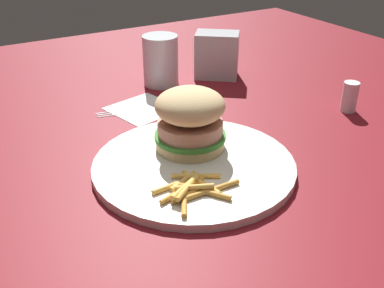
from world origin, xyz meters
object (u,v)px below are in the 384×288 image
fork (142,107)px  sandwich (190,119)px  napkin_dispenser (217,55)px  napkin (143,108)px  salt_shaker (350,97)px  plate (192,166)px  fries_pile (192,188)px  drink_glass (161,63)px

fork → sandwich: bearing=-92.6°
sandwich → napkin_dispenser: sandwich is taller
napkin → salt_shaker: salt_shaker is taller
fork → napkin_dispenser: bearing=19.9°
plate → fries_pile: size_ratio=2.62×
plate → fries_pile: 0.07m
napkin_dispenser → salt_shaker: (0.11, -0.27, -0.02)m
fries_pile → salt_shaker: 0.40m
napkin → drink_glass: bearing=48.1°
sandwich → napkin: (0.01, 0.19, -0.06)m
sandwich → fries_pile: size_ratio=0.96×
napkin → fork: size_ratio=0.63×
plate → salt_shaker: (0.35, 0.03, 0.02)m
plate → napkin_dispenser: bearing=51.8°
napkin → drink_glass: (0.09, 0.10, 0.05)m
salt_shaker → plate: bearing=-174.4°
plate → napkin: (0.03, 0.23, -0.01)m
fork → napkin_dispenser: napkin_dispenser is taller
drink_glass → sandwich: bearing=-108.8°
sandwich → salt_shaker: sandwich is taller
plate → sandwich: bearing=63.0°
sandwich → napkin_dispenser: (0.22, 0.27, -0.01)m
fries_pile → napkin: bearing=76.8°
napkin → drink_glass: drink_glass is taller
sandwich → fries_pile: (-0.06, -0.10, -0.04)m
plate → drink_glass: size_ratio=2.85×
plate → fork: bearing=82.6°
napkin → salt_shaker: (0.32, -0.20, 0.03)m
drink_glass → napkin_dispenser: drink_glass is taller
napkin_dispenser → fork: bearing=58.0°
sandwich → napkin: 0.20m
fries_pile → drink_glass: (0.16, 0.39, 0.03)m
sandwich → salt_shaker: 0.33m
fries_pile → napkin: size_ratio=1.01×
napkin → fries_pile: bearing=-103.2°
fries_pile → salt_shaker: salt_shaker is taller
fries_pile → napkin_dispenser: 0.47m
fries_pile → fork: size_ratio=0.64×
drink_glass → napkin_dispenser: bearing=-9.5°
plate → napkin: plate is taller
fork → drink_glass: bearing=47.6°
fork → salt_shaker: 0.38m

